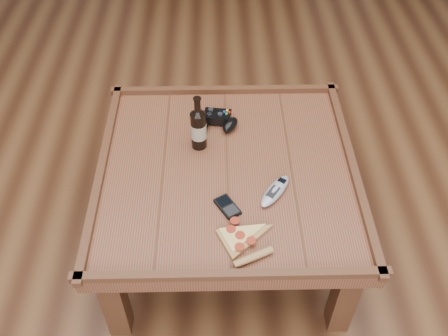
{
  "coord_description": "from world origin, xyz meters",
  "views": [
    {
      "loc": [
        -0.04,
        -1.35,
        1.84
      ],
      "look_at": [
        -0.01,
        -0.07,
        0.52
      ],
      "focal_mm": 40.0,
      "sensor_mm": 36.0,
      "label": 1
    }
  ],
  "objects_px": {
    "coffee_table": "(227,179)",
    "beer_bottle": "(198,127)",
    "smartphone": "(227,207)",
    "game_controller": "(217,121)",
    "pizza_slice": "(242,240)",
    "remote_control": "(275,191)"
  },
  "relations": [
    {
      "from": "coffee_table",
      "to": "beer_bottle",
      "type": "relative_size",
      "value": 4.26
    },
    {
      "from": "coffee_table",
      "to": "smartphone",
      "type": "relative_size",
      "value": 8.64
    },
    {
      "from": "game_controller",
      "to": "pizza_slice",
      "type": "xyz_separation_m",
      "value": [
        0.08,
        -0.6,
        -0.02
      ]
    },
    {
      "from": "coffee_table",
      "to": "pizza_slice",
      "type": "xyz_separation_m",
      "value": [
        0.04,
        -0.35,
        0.07
      ]
    },
    {
      "from": "beer_bottle",
      "to": "game_controller",
      "type": "xyz_separation_m",
      "value": [
        0.07,
        0.12,
        -0.07
      ]
    },
    {
      "from": "coffee_table",
      "to": "remote_control",
      "type": "relative_size",
      "value": 5.67
    },
    {
      "from": "game_controller",
      "to": "pizza_slice",
      "type": "bearing_deg",
      "value": -74.14
    },
    {
      "from": "beer_bottle",
      "to": "remote_control",
      "type": "bearing_deg",
      "value": -42.94
    },
    {
      "from": "smartphone",
      "to": "game_controller",
      "type": "bearing_deg",
      "value": 63.28
    },
    {
      "from": "coffee_table",
      "to": "remote_control",
      "type": "distance_m",
      "value": 0.23
    },
    {
      "from": "game_controller",
      "to": "pizza_slice",
      "type": "relative_size",
      "value": 0.67
    },
    {
      "from": "pizza_slice",
      "to": "coffee_table",
      "type": "bearing_deg",
      "value": 71.9
    },
    {
      "from": "beer_bottle",
      "to": "remote_control",
      "type": "relative_size",
      "value": 1.33
    },
    {
      "from": "coffee_table",
      "to": "game_controller",
      "type": "relative_size",
      "value": 5.18
    },
    {
      "from": "coffee_table",
      "to": "game_controller",
      "type": "bearing_deg",
      "value": 98.56
    },
    {
      "from": "pizza_slice",
      "to": "game_controller",
      "type": "bearing_deg",
      "value": 72.69
    },
    {
      "from": "coffee_table",
      "to": "beer_bottle",
      "type": "bearing_deg",
      "value": 130.1
    },
    {
      "from": "beer_bottle",
      "to": "game_controller",
      "type": "height_order",
      "value": "beer_bottle"
    },
    {
      "from": "game_controller",
      "to": "remote_control",
      "type": "height_order",
      "value": "game_controller"
    },
    {
      "from": "beer_bottle",
      "to": "pizza_slice",
      "type": "xyz_separation_m",
      "value": [
        0.15,
        -0.48,
        -0.09
      ]
    },
    {
      "from": "pizza_slice",
      "to": "smartphone",
      "type": "xyz_separation_m",
      "value": [
        -0.05,
        0.15,
        -0.0
      ]
    },
    {
      "from": "game_controller",
      "to": "beer_bottle",
      "type": "bearing_deg",
      "value": -111.63
    }
  ]
}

